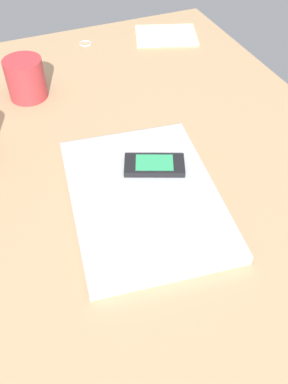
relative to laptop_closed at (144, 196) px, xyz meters
The scene contains 6 objects.
desk_surface 10.14cm from the laptop_closed, 31.98° to the right, with size 120.00×80.00×3.00cm, color tan.
laptop_closed is the anchor object (origin of this frame).
cell_phone_on_laptop 6.70cm from the laptop_closed, 38.69° to the right, with size 9.00×11.91×1.27cm.
coffee_mug 41.45cm from the laptop_closed, 16.56° to the left, with size 11.63×8.32×8.87cm.
notepad 61.62cm from the laptop_closed, 27.83° to the right, with size 12.07×16.46×0.80cm, color #F2EDB2.
key_ring 59.05cm from the laptop_closed, ahead, with size 3.27×3.27×0.36cm, color silver.
Camera 1 is at (-53.44, 23.65, 55.31)cm, focal length 38.95 mm.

